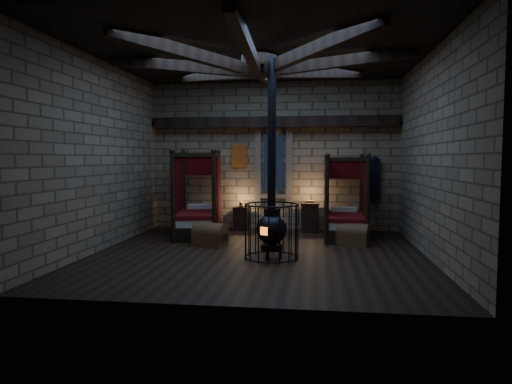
# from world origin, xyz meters

# --- Properties ---
(room) EXTENTS (7.02, 7.02, 4.29)m
(room) POSITION_xyz_m (-0.00, 0.09, 3.74)
(room) COLOR black
(room) RESTS_ON ground
(bed_left) EXTENTS (1.41, 2.22, 2.17)m
(bed_left) POSITION_xyz_m (-1.87, 2.11, 0.54)
(bed_left) COLOR black
(bed_left) RESTS_ON ground
(bed_right) EXTENTS (1.08, 1.99, 2.06)m
(bed_right) POSITION_xyz_m (1.95, 2.26, 0.51)
(bed_right) COLOR black
(bed_right) RESTS_ON ground
(trunk_left) EXTENTS (0.85, 0.66, 0.55)m
(trunk_left) POSITION_xyz_m (-1.22, 0.74, 0.24)
(trunk_left) COLOR brown
(trunk_left) RESTS_ON ground
(trunk_right) EXTENTS (0.82, 0.65, 0.53)m
(trunk_right) POSITION_xyz_m (2.09, 1.26, 0.23)
(trunk_right) COLOR brown
(trunk_right) RESTS_ON ground
(nightstand_left) EXTENTS (0.43, 0.41, 0.81)m
(nightstand_left) POSITION_xyz_m (-0.90, 3.13, 0.34)
(nightstand_left) COLOR black
(nightstand_left) RESTS_ON ground
(nightstand_right) EXTENTS (0.54, 0.53, 0.88)m
(nightstand_right) POSITION_xyz_m (1.04, 3.05, 0.41)
(nightstand_right) COLOR black
(nightstand_right) RESTS_ON ground
(stove) EXTENTS (1.10, 1.10, 4.05)m
(stove) POSITION_xyz_m (0.33, -0.47, 0.66)
(stove) COLOR black
(stove) RESTS_ON ground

